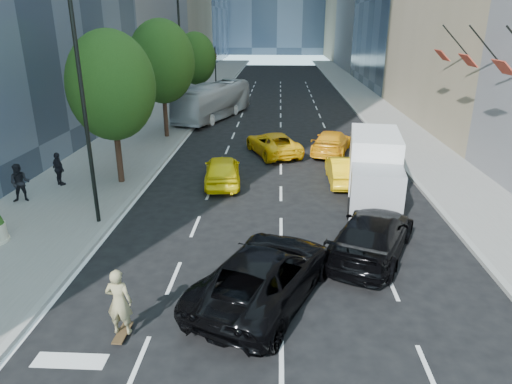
# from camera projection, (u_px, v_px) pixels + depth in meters

# --- Properties ---
(ground) EXTENTS (160.00, 160.00, 0.00)m
(ground) POSITION_uv_depth(u_px,v_px,m) (250.00, 280.00, 14.76)
(ground) COLOR black
(ground) RESTS_ON ground
(sidewalk_left) EXTENTS (6.00, 120.00, 0.15)m
(sidewalk_left) POSITION_uv_depth(u_px,v_px,m) (175.00, 110.00, 43.24)
(sidewalk_left) COLOR slate
(sidewalk_left) RESTS_ON ground
(sidewalk_right) EXTENTS (4.00, 120.00, 0.15)m
(sidewalk_right) POSITION_uv_depth(u_px,v_px,m) (377.00, 112.00, 42.35)
(sidewalk_right) COLOR slate
(sidewalk_right) RESTS_ON ground
(lamp_near) EXTENTS (2.13, 0.22, 10.00)m
(lamp_near) POSITION_uv_depth(u_px,v_px,m) (85.00, 81.00, 16.78)
(lamp_near) COLOR black
(lamp_near) RESTS_ON sidewalk_left
(lamp_far) EXTENTS (2.13, 0.22, 10.00)m
(lamp_far) POSITION_uv_depth(u_px,v_px,m) (183.00, 52.00, 33.63)
(lamp_far) COLOR black
(lamp_far) RESTS_ON sidewalk_left
(tree_near) EXTENTS (4.20, 4.20, 7.46)m
(tree_near) POSITION_uv_depth(u_px,v_px,m) (111.00, 86.00, 21.79)
(tree_near) COLOR black
(tree_near) RESTS_ON sidewalk_left
(tree_mid) EXTENTS (4.50, 4.50, 7.99)m
(tree_mid) POSITION_uv_depth(u_px,v_px,m) (162.00, 62.00, 31.03)
(tree_mid) COLOR black
(tree_mid) RESTS_ON sidewalk_left
(tree_far) EXTENTS (3.90, 3.90, 6.92)m
(tree_far) POSITION_uv_depth(u_px,v_px,m) (195.00, 58.00, 43.45)
(tree_far) COLOR black
(tree_far) RESTS_ON sidewalk_left
(traffic_signal) EXTENTS (2.48, 0.53, 5.20)m
(traffic_signal) POSITION_uv_depth(u_px,v_px,m) (215.00, 57.00, 51.03)
(traffic_signal) COLOR black
(traffic_signal) RESTS_ON sidewalk_left
(facade_flags) EXTENTS (1.85, 13.30, 2.05)m
(facade_flags) POSITION_uv_depth(u_px,v_px,m) (488.00, 60.00, 21.47)
(facade_flags) COLOR black
(facade_flags) RESTS_ON ground
(skateboarder) EXTENTS (0.70, 0.47, 1.87)m
(skateboarder) POSITION_uv_depth(u_px,v_px,m) (120.00, 306.00, 11.78)
(skateboarder) COLOR #897F55
(skateboarder) RESTS_ON ground
(black_sedan_lincoln) EXTENTS (4.87, 6.54, 1.65)m
(black_sedan_lincoln) POSITION_uv_depth(u_px,v_px,m) (265.00, 274.00, 13.51)
(black_sedan_lincoln) COLOR black
(black_sedan_lincoln) RESTS_ON ground
(black_sedan_mercedes) EXTENTS (4.24, 5.97, 1.60)m
(black_sedan_mercedes) POSITION_uv_depth(u_px,v_px,m) (372.00, 235.00, 16.04)
(black_sedan_mercedes) COLOR black
(black_sedan_mercedes) RESTS_ON ground
(taxi_a) EXTENTS (2.25, 4.59, 1.51)m
(taxi_a) POSITION_uv_depth(u_px,v_px,m) (222.00, 170.00, 23.27)
(taxi_a) COLOR yellow
(taxi_a) RESTS_ON ground
(taxi_b) EXTENTS (1.49, 4.26, 1.40)m
(taxi_b) POSITION_uv_depth(u_px,v_px,m) (343.00, 170.00, 23.49)
(taxi_b) COLOR yellow
(taxi_b) RESTS_ON ground
(taxi_c) EXTENTS (4.04, 5.56, 1.41)m
(taxi_c) POSITION_uv_depth(u_px,v_px,m) (273.00, 143.00, 28.59)
(taxi_c) COLOR yellow
(taxi_c) RESTS_ON ground
(taxi_d) EXTENTS (3.24, 5.34, 1.45)m
(taxi_d) POSITION_uv_depth(u_px,v_px,m) (332.00, 142.00, 28.82)
(taxi_d) COLOR #FCA50D
(taxi_d) RESTS_ON ground
(city_bus) EXTENTS (5.65, 10.98, 2.99)m
(city_bus) POSITION_uv_depth(u_px,v_px,m) (214.00, 101.00, 39.21)
(city_bus) COLOR silver
(city_bus) RESTS_ON ground
(box_truck) EXTENTS (3.08, 6.44, 2.96)m
(box_truck) POSITION_uv_depth(u_px,v_px,m) (374.00, 168.00, 21.13)
(box_truck) COLOR silver
(box_truck) RESTS_ON ground
(pedestrian_a) EXTENTS (1.00, 0.86, 1.77)m
(pedestrian_a) POSITION_uv_depth(u_px,v_px,m) (20.00, 183.00, 20.54)
(pedestrian_a) COLOR black
(pedestrian_a) RESTS_ON sidewalk_left
(pedestrian_b) EXTENTS (1.03, 0.93, 1.69)m
(pedestrian_b) POSITION_uv_depth(u_px,v_px,m) (59.00, 169.00, 22.64)
(pedestrian_b) COLOR black
(pedestrian_b) RESTS_ON sidewalk_left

